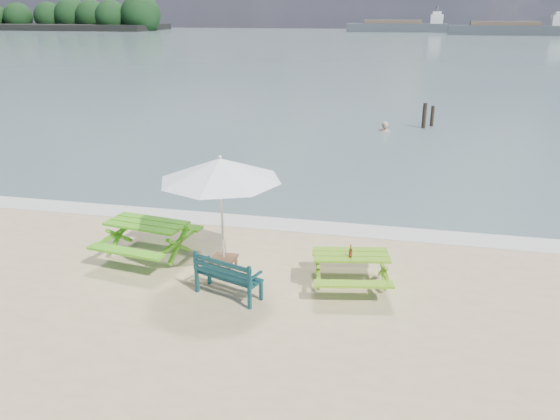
% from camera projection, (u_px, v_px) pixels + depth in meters
% --- Properties ---
extents(sea, '(300.00, 300.00, 0.00)m').
position_uv_depth(sea, '(386.00, 45.00, 88.01)').
color(sea, slate).
rests_on(sea, ground).
extents(foam_strip, '(22.00, 0.90, 0.01)m').
position_uv_depth(foam_strip, '(284.00, 224.00, 14.26)').
color(foam_strip, silver).
rests_on(foam_strip, ground).
extents(island_headland, '(90.00, 22.00, 7.60)m').
position_uv_depth(island_headland, '(11.00, 18.00, 159.30)').
color(island_headland, black).
rests_on(island_headland, ground).
extents(picnic_table_left, '(2.04, 2.21, 0.85)m').
position_uv_depth(picnic_table_left, '(148.00, 240.00, 12.26)').
color(picnic_table_left, '#4DAD1A').
rests_on(picnic_table_left, ground).
extents(picnic_table_right, '(1.78, 1.91, 0.72)m').
position_uv_depth(picnic_table_right, '(350.00, 271.00, 10.97)').
color(picnic_table_right, '#66A118').
rests_on(picnic_table_right, ground).
extents(park_bench, '(1.43, 0.88, 0.84)m').
position_uv_depth(park_bench, '(229.00, 284.00, 10.63)').
color(park_bench, '#0D3339').
rests_on(park_bench, ground).
extents(side_table, '(0.53, 0.53, 0.33)m').
position_uv_depth(side_table, '(224.00, 264.00, 11.66)').
color(side_table, brown).
rests_on(side_table, ground).
extents(patio_umbrella, '(2.65, 2.65, 2.50)m').
position_uv_depth(patio_umbrella, '(220.00, 169.00, 10.94)').
color(patio_umbrella, silver).
rests_on(patio_umbrella, ground).
extents(beer_bottle, '(0.07, 0.07, 0.26)m').
position_uv_depth(beer_bottle, '(350.00, 253.00, 10.67)').
color(beer_bottle, '#965415').
rests_on(beer_bottle, picnic_table_right).
extents(swimmer, '(0.74, 0.55, 1.84)m').
position_uv_depth(swimmer, '(384.00, 141.00, 25.42)').
color(swimmer, tan).
rests_on(swimmer, ground).
extents(mooring_pilings, '(0.58, 0.78, 1.39)m').
position_uv_depth(mooring_pilings, '(427.00, 118.00, 25.99)').
color(mooring_pilings, black).
rests_on(mooring_pilings, ground).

